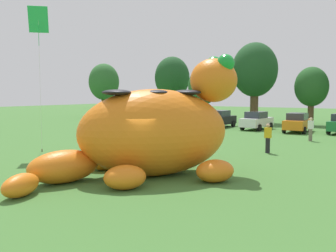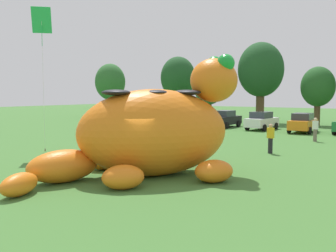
% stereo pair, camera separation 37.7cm
% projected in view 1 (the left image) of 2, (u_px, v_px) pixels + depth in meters
% --- Properties ---
extents(ground_plane, '(160.00, 160.00, 0.00)m').
position_uv_depth(ground_plane, '(138.00, 178.00, 15.50)').
color(ground_plane, '#427533').
extents(giant_inflatable_creature, '(7.02, 9.74, 5.12)m').
position_uv_depth(giant_inflatable_creature, '(155.00, 131.00, 15.80)').
color(giant_inflatable_creature, orange).
rests_on(giant_inflatable_creature, ground).
extents(car_silver, '(2.11, 4.19, 1.72)m').
position_uv_depth(car_silver, '(192.00, 118.00, 40.40)').
color(car_silver, '#B7BABF').
rests_on(car_silver, ground).
extents(car_black, '(2.06, 4.16, 1.72)m').
position_uv_depth(car_black, '(220.00, 119.00, 38.57)').
color(car_black, black).
rests_on(car_black, ground).
extents(car_white, '(2.19, 4.22, 1.72)m').
position_uv_depth(car_white, '(257.00, 121.00, 35.99)').
color(car_white, white).
rests_on(car_white, ground).
extents(car_orange, '(2.06, 4.16, 1.72)m').
position_uv_depth(car_orange, '(298.00, 123.00, 33.52)').
color(car_orange, orange).
rests_on(car_orange, ground).
extents(tree_far_left, '(4.33, 4.33, 7.69)m').
position_uv_depth(tree_far_left, '(104.00, 82.00, 54.12)').
color(tree_far_left, brown).
rests_on(tree_far_left, ground).
extents(tree_left, '(4.75, 4.75, 8.44)m').
position_uv_depth(tree_left, '(172.00, 78.00, 51.60)').
color(tree_left, brown).
rests_on(tree_left, ground).
extents(tree_mid_left, '(3.68, 3.68, 6.54)m').
position_uv_depth(tree_mid_left, '(204.00, 86.00, 44.82)').
color(tree_mid_left, brown).
rests_on(tree_mid_left, ground).
extents(tree_centre_left, '(5.29, 5.29, 9.38)m').
position_uv_depth(tree_centre_left, '(255.00, 70.00, 44.30)').
color(tree_centre_left, brown).
rests_on(tree_centre_left, ground).
extents(tree_centre, '(3.55, 3.55, 6.30)m').
position_uv_depth(tree_centre, '(311.00, 87.00, 40.69)').
color(tree_centre, brown).
rests_on(tree_centre, ground).
extents(spectator_near_inflatable, '(0.38, 0.26, 1.71)m').
position_uv_depth(spectator_near_inflatable, '(268.00, 138.00, 21.89)').
color(spectator_near_inflatable, black).
rests_on(spectator_near_inflatable, ground).
extents(spectator_by_cars, '(0.38, 0.26, 1.71)m').
position_uv_depth(spectator_by_cars, '(311.00, 129.00, 27.35)').
color(spectator_by_cars, '#726656').
rests_on(spectator_by_cars, ground).
extents(tethered_flying_kite, '(1.13, 1.13, 8.42)m').
position_uv_depth(tethered_flying_kite, '(38.00, 22.00, 21.82)').
color(tethered_flying_kite, brown).
rests_on(tethered_flying_kite, ground).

